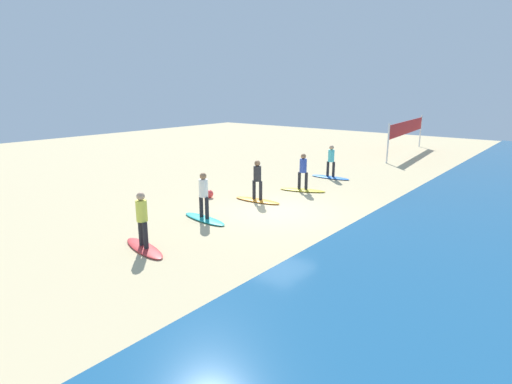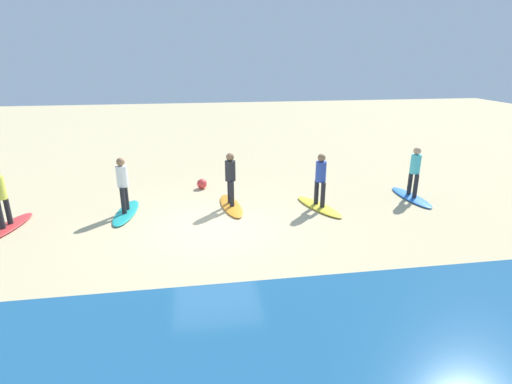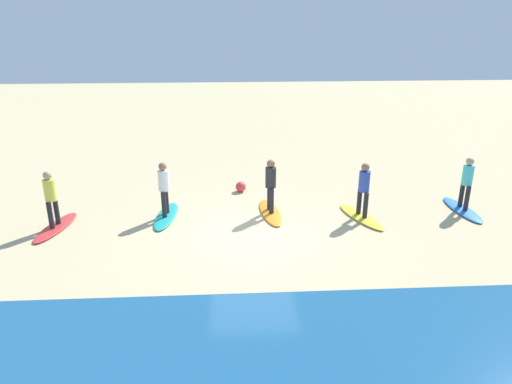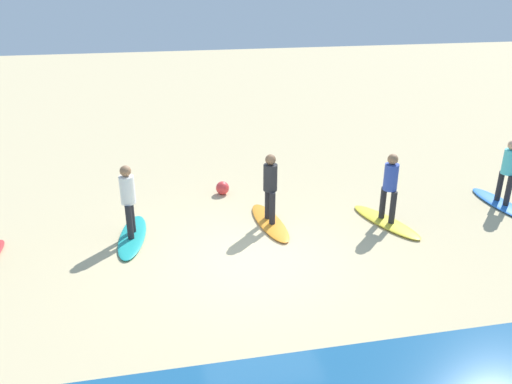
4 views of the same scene
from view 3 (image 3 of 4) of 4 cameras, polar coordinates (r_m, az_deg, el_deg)
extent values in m
plane|color=#CCB789|center=(13.39, -0.35, -5.14)|extent=(60.00, 60.00, 0.00)
ellipsoid|color=blue|center=(16.26, 23.26, -1.92)|extent=(0.72, 2.14, 0.09)
cylinder|color=#232328|center=(15.98, 23.76, -0.70)|extent=(0.14, 0.14, 0.78)
cylinder|color=#232328|center=(16.23, 23.20, -0.29)|extent=(0.14, 0.14, 0.78)
cylinder|color=#4CC6D1|center=(15.89, 23.83, 1.86)|extent=(0.32, 0.32, 0.62)
sphere|color=tan|center=(15.76, 24.06, 3.34)|extent=(0.24, 0.24, 0.24)
ellipsoid|color=yellow|center=(14.76, 12.38, -2.90)|extent=(1.26, 2.16, 0.09)
cylinder|color=#232328|center=(14.48, 12.87, -1.55)|extent=(0.14, 0.14, 0.78)
cylinder|color=#232328|center=(14.72, 12.15, -1.12)|extent=(0.14, 0.14, 0.78)
cylinder|color=#334CAD|center=(14.35, 12.72, 1.26)|extent=(0.32, 0.32, 0.62)
sphere|color=#9E704C|center=(14.22, 12.86, 2.89)|extent=(0.24, 0.24, 0.24)
ellipsoid|color=orange|center=(14.74, 1.71, -2.42)|extent=(0.80, 2.15, 0.09)
cylinder|color=#232328|center=(14.43, 1.85, -1.08)|extent=(0.14, 0.14, 0.78)
cylinder|color=#232328|center=(14.72, 1.60, -0.63)|extent=(0.14, 0.14, 0.78)
cylinder|color=#262628|center=(14.33, 1.76, 1.75)|extent=(0.32, 0.32, 0.62)
sphere|color=brown|center=(14.20, 1.77, 3.39)|extent=(0.24, 0.24, 0.24)
ellipsoid|color=teal|center=(14.73, -10.62, -2.81)|extent=(0.78, 2.15, 0.09)
cylinder|color=#232328|center=(14.42, -10.87, -1.49)|extent=(0.14, 0.14, 0.78)
cylinder|color=#232328|center=(14.71, -10.59, -1.01)|extent=(0.14, 0.14, 0.78)
cylinder|color=white|center=(14.32, -10.91, 1.35)|extent=(0.32, 0.32, 0.62)
sphere|color=#9E704C|center=(14.18, -11.03, 2.99)|extent=(0.24, 0.24, 0.24)
ellipsoid|color=red|center=(14.90, -22.66, -3.87)|extent=(1.00, 2.17, 0.09)
cylinder|color=#232328|center=(14.61, -23.21, -2.58)|extent=(0.14, 0.14, 0.78)
cylinder|color=#232328|center=(14.86, -22.59, -2.10)|extent=(0.14, 0.14, 0.78)
cylinder|color=#E0E04C|center=(14.49, -23.28, 0.21)|extent=(0.32, 0.32, 0.62)
sphere|color=tan|center=(14.36, -23.52, 1.82)|extent=(0.24, 0.24, 0.24)
sphere|color=#E53838|center=(16.47, -1.83, 0.63)|extent=(0.35, 0.35, 0.35)
camera|label=1|loc=(12.28, -77.24, -1.55)|focal=29.10mm
camera|label=2|loc=(2.29, 3.08, -14.90)|focal=28.00mm
camera|label=4|loc=(3.15, -26.20, 12.52)|focal=36.22mm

